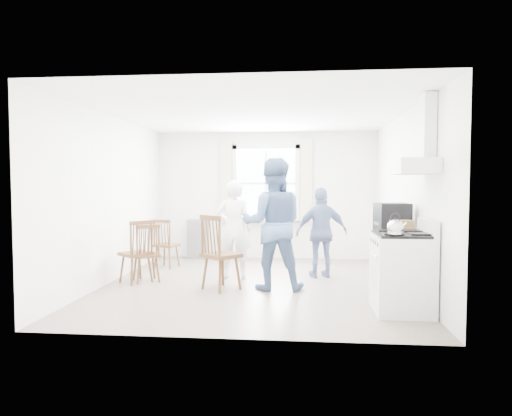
% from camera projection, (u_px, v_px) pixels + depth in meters
% --- Properties ---
extents(room_shell, '(4.62, 5.12, 2.64)m').
position_uv_depth(room_shell, '(254.00, 199.00, 6.93)').
color(room_shell, '#78695C').
rests_on(room_shell, ground).
extents(window_assembly, '(1.88, 0.24, 1.70)m').
position_uv_depth(window_assembly, '(266.00, 188.00, 9.36)').
color(window_assembly, white).
rests_on(window_assembly, room_shell).
extents(range_hood, '(0.45, 0.76, 0.94)m').
position_uv_depth(range_hood, '(418.00, 153.00, 5.37)').
color(range_hood, silver).
rests_on(range_hood, room_shell).
extents(shelf_unit, '(0.40, 0.30, 0.80)m').
position_uv_depth(shelf_unit, '(198.00, 239.00, 9.43)').
color(shelf_unit, slate).
rests_on(shelf_unit, ground).
extents(gas_stove, '(0.68, 0.76, 1.12)m').
position_uv_depth(gas_stove, '(402.00, 272.00, 5.46)').
color(gas_stove, silver).
rests_on(gas_stove, ground).
extents(kettle, '(0.18, 0.18, 0.26)m').
position_uv_depth(kettle, '(395.00, 228.00, 5.16)').
color(kettle, silver).
rests_on(kettle, gas_stove).
extents(low_cabinet, '(0.50, 0.55, 0.90)m').
position_uv_depth(low_cabinet, '(396.00, 264.00, 6.15)').
color(low_cabinet, silver).
rests_on(low_cabinet, ground).
extents(stereo_stack, '(0.47, 0.43, 0.38)m').
position_uv_depth(stereo_stack, '(392.00, 217.00, 6.18)').
color(stereo_stack, black).
rests_on(stereo_stack, low_cabinet).
extents(cardboard_box, '(0.30, 0.25, 0.17)m').
position_uv_depth(cardboard_box, '(402.00, 227.00, 5.92)').
color(cardboard_box, olive).
rests_on(cardboard_box, low_cabinet).
extents(windsor_chair_a, '(0.53, 0.52, 0.92)m').
position_uv_depth(windsor_chair_a, '(147.00, 247.00, 7.06)').
color(windsor_chair_a, '#492C17').
rests_on(windsor_chair_a, ground).
extents(windsor_chair_b, '(0.65, 0.64, 1.10)m').
position_uv_depth(windsor_chair_b, '(215.00, 244.00, 6.53)').
color(windsor_chair_b, '#492C17').
rests_on(windsor_chair_b, ground).
extents(windsor_chair_c, '(0.57, 0.58, 0.98)m').
position_uv_depth(windsor_chair_c, '(139.00, 245.00, 7.02)').
color(windsor_chair_c, '#492C17').
rests_on(windsor_chair_c, ground).
extents(person_left, '(0.60, 0.60, 1.60)m').
position_uv_depth(person_left, '(234.00, 229.00, 7.39)').
color(person_left, white).
rests_on(person_left, ground).
extents(person_mid, '(0.98, 0.98, 1.91)m').
position_uv_depth(person_mid, '(273.00, 224.00, 6.62)').
color(person_mid, slate).
rests_on(person_mid, ground).
extents(person_right, '(1.06, 1.06, 1.48)m').
position_uv_depth(person_right, '(322.00, 232.00, 7.49)').
color(person_right, navy).
rests_on(person_right, ground).
extents(potted_plant, '(0.21, 0.21, 0.32)m').
position_uv_depth(potted_plant, '(265.00, 210.00, 9.30)').
color(potted_plant, '#2F6A35').
rests_on(potted_plant, window_assembly).
extents(windsor_chair_d, '(0.47, 0.46, 0.90)m').
position_uv_depth(windsor_chair_d, '(164.00, 238.00, 8.29)').
color(windsor_chair_d, '#492C17').
rests_on(windsor_chair_d, ground).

